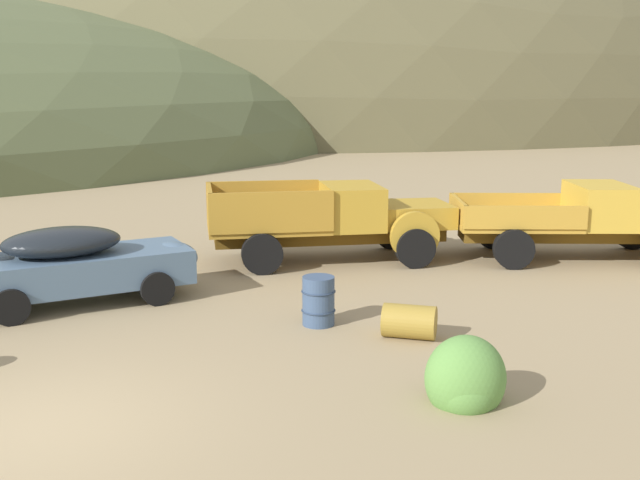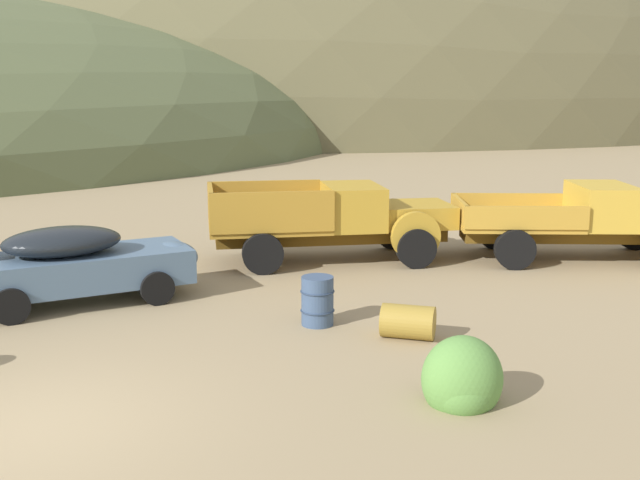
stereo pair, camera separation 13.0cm
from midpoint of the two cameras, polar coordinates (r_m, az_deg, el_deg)
name	(u,v)px [view 1 (the left image)]	position (r m, az deg, el deg)	size (l,w,h in m)	color
ground_plane	(35,430)	(10.30, -21.49, -13.50)	(300.00, 300.00, 0.00)	#998460
hill_center	(322,129)	(79.45, 0.10, 8.60)	(96.92, 60.51, 52.70)	brown
car_chalk_blue	(84,263)	(15.48, -17.99, -1.70)	(4.86, 2.79, 1.57)	slate
truck_mustard	(346,220)	(18.37, 1.80, 1.56)	(6.12, 2.74, 1.91)	#593D12
truck_faded_yellow	(596,220)	(19.76, 20.35, 1.48)	(6.40, 3.68, 1.89)	brown
oil_drum_foreground	(318,301)	(13.44, -0.40, -4.71)	(0.63, 0.63, 0.90)	#384C6B
oil_drum_tipped	(409,321)	(12.87, 6.62, -6.26)	(1.08, 0.95, 0.59)	olive
bush_between_trucks	(466,382)	(10.44, 10.82, -10.69)	(1.13, 1.02, 1.22)	#5B8E42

